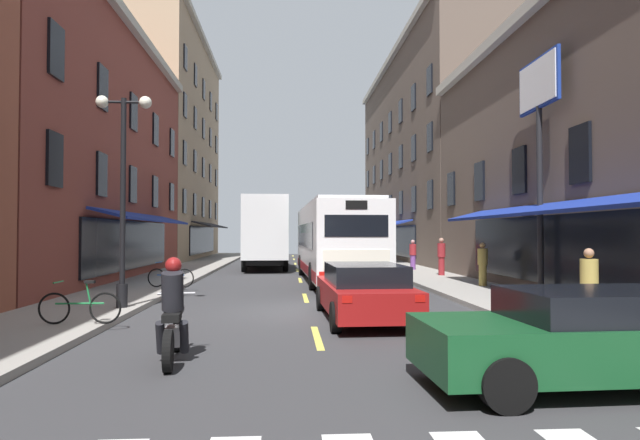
# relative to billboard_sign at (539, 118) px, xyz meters

# --- Properties ---
(ground_plane) EXTENTS (34.80, 80.00, 0.10)m
(ground_plane) POSITION_rel_billboard_sign_xyz_m (-7.05, -1.70, -5.61)
(ground_plane) COLOR #333335
(lane_centre_dashes) EXTENTS (0.14, 73.90, 0.01)m
(lane_centre_dashes) POSITION_rel_billboard_sign_xyz_m (-7.05, -1.95, -5.55)
(lane_centre_dashes) COLOR #DBCC4C
(lane_centre_dashes) RESTS_ON ground
(sidewalk_left) EXTENTS (3.00, 80.00, 0.14)m
(sidewalk_left) POSITION_rel_billboard_sign_xyz_m (-12.95, -1.70, -5.49)
(sidewalk_left) COLOR gray
(sidewalk_left) RESTS_ON ground
(sidewalk_right) EXTENTS (3.00, 80.00, 0.14)m
(sidewalk_right) POSITION_rel_billboard_sign_xyz_m (-1.15, -1.70, -5.49)
(sidewalk_right) COLOR gray
(sidewalk_right) RESTS_ON ground
(storefront_row_right) EXTENTS (9.44, 79.90, 15.70)m
(storefront_row_right) POSITION_rel_billboard_sign_xyz_m (4.33, 2.31, 0.70)
(storefront_row_right) COLOR brown
(storefront_row_right) RESTS_ON ground
(billboard_sign) EXTENTS (0.40, 2.47, 7.25)m
(billboard_sign) POSITION_rel_billboard_sign_xyz_m (0.00, 0.00, 0.00)
(billboard_sign) COLOR black
(billboard_sign) RESTS_ON sidewalk_right
(transit_bus) EXTENTS (2.91, 11.53, 3.31)m
(transit_bus) POSITION_rel_billboard_sign_xyz_m (-5.60, 6.95, -3.82)
(transit_bus) COLOR white
(transit_bus) RESTS_ON ground
(box_truck) EXTENTS (2.70, 8.02, 4.04)m
(box_truck) POSITION_rel_billboard_sign_xyz_m (-8.87, 14.98, -3.49)
(box_truck) COLOR black
(box_truck) RESTS_ON ground
(sedan_near) EXTENTS (4.70, 2.08, 1.29)m
(sedan_near) POSITION_rel_billboard_sign_xyz_m (-3.54, -8.86, -4.88)
(sedan_near) COLOR #144723
(sedan_near) RESTS_ON ground
(sedan_mid) EXTENTS (2.03, 4.70, 1.32)m
(sedan_mid) POSITION_rel_billboard_sign_xyz_m (-5.83, -3.15, -4.88)
(sedan_mid) COLOR maroon
(sedan_mid) RESTS_ON ground
(sedan_far) EXTENTS (2.05, 4.54, 1.36)m
(sedan_far) POSITION_rel_billboard_sign_xyz_m (-8.70, 25.41, -4.85)
(sedan_far) COLOR silver
(sedan_far) RESTS_ON ground
(motorcycle_rider) EXTENTS (0.65, 2.07, 1.66)m
(motorcycle_rider) POSITION_rel_billboard_sign_xyz_m (-9.46, -7.05, -4.85)
(motorcycle_rider) COLOR black
(motorcycle_rider) RESTS_ON ground
(bicycle_near) EXTENTS (1.69, 0.51, 0.91)m
(bicycle_near) POSITION_rel_billboard_sign_xyz_m (-11.74, 3.59, -5.05)
(bicycle_near) COLOR black
(bicycle_near) RESTS_ON sidewalk_left
(bicycle_mid) EXTENTS (1.71, 0.48, 0.91)m
(bicycle_mid) POSITION_rel_billboard_sign_xyz_m (-11.97, -4.17, -5.05)
(bicycle_mid) COLOR black
(bicycle_mid) RESTS_ON sidewalk_left
(pedestrian_near) EXTENTS (0.42, 0.53, 1.58)m
(pedestrian_near) POSITION_rel_billboard_sign_xyz_m (-0.49, 3.47, -4.58)
(pedestrian_near) COLOR #B29947
(pedestrian_near) RESTS_ON sidewalk_right
(pedestrian_mid) EXTENTS (0.36, 0.36, 1.71)m
(pedestrian_mid) POSITION_rel_billboard_sign_xyz_m (-0.56, 8.48, -4.54)
(pedestrian_mid) COLOR maroon
(pedestrian_mid) RESTS_ON sidewalk_right
(pedestrian_far) EXTENTS (0.36, 0.36, 1.58)m
(pedestrian_far) POSITION_rel_billboard_sign_xyz_m (-0.95, 12.41, -4.61)
(pedestrian_far) COLOR #66387F
(pedestrian_far) RESTS_ON sidewalk_right
(pedestrian_rear) EXTENTS (0.36, 0.36, 1.59)m
(pedestrian_rear) POSITION_rel_billboard_sign_xyz_m (-1.28, -4.80, -4.61)
(pedestrian_rear) COLOR maroon
(pedestrian_rear) RESTS_ON sidewalk_right
(street_lamp_twin) EXTENTS (1.42, 0.32, 5.47)m
(street_lamp_twin) POSITION_rel_billboard_sign_xyz_m (-11.87, -1.63, -2.39)
(street_lamp_twin) COLOR black
(street_lamp_twin) RESTS_ON sidewalk_left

